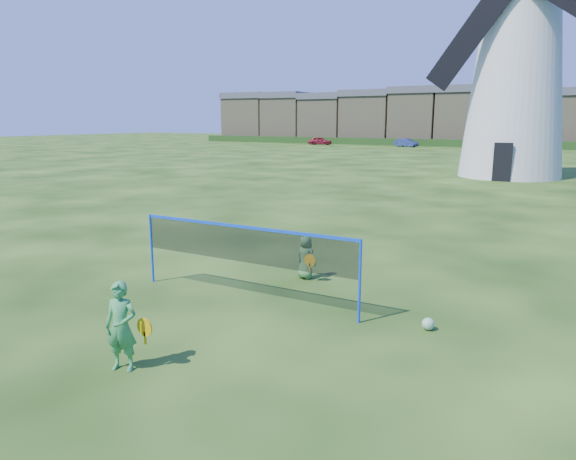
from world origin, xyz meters
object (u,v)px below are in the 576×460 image
Objects in this scene: windmill at (517,71)px; player_girl at (121,327)px; car_right at (406,143)px; car_left at (320,141)px; player_boy at (306,257)px; play_ball at (428,324)px; badminton_net at (243,245)px.

player_girl is (-1.12, -31.64, -5.92)m from windmill.
player_girl is 68.30m from car_right.
player_girl is 0.39× the size of car_left.
windmill is 5.46× the size of car_right.
play_ball is at bearing 165.54° from player_boy.
player_girl is 1.33× the size of player_boy.
player_girl is at bearing -133.26° from play_ball.
car_left is (-32.91, 62.20, 0.48)m from play_ball.
player_boy is (0.39, 1.93, -0.64)m from badminton_net.
car_left is at bearing 96.23° from player_girl.
player_boy is at bearing -92.02° from windmill.
car_right reaches higher than play_ball.
windmill is 27.00m from player_boy.
badminton_net reaches higher than player_boy.
player_girl is at bearing -86.67° from badminton_net.
car_right is (-16.49, 66.28, -0.10)m from player_girl.
badminton_net is 1.47× the size of car_left.
car_right is at bearing 107.70° from play_ball.
badminton_net reaches higher than play_ball.
player_girl is 5.35m from player_boy.
car_left is (-29.43, 65.90, -0.08)m from player_girl.
car_right is (12.94, 0.38, -0.02)m from car_left.
badminton_net is 3.78× the size of player_girl.
windmill reaches higher than player_girl.
windmill is at bearing 70.13° from player_girl.
player_boy is 0.29× the size of car_right.
badminton_net is 3.45m from player_girl.
badminton_net is 22.95× the size of play_ball.
windmill is 39.33m from car_right.
play_ball is at bearing -85.17° from windmill.
player_boy is at bearing 70.08° from player_girl.
player_girl is 0.39× the size of car_right.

